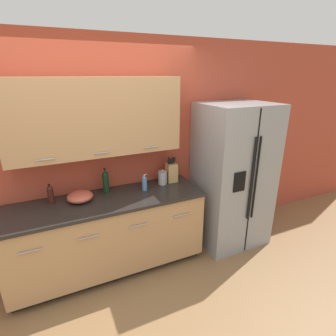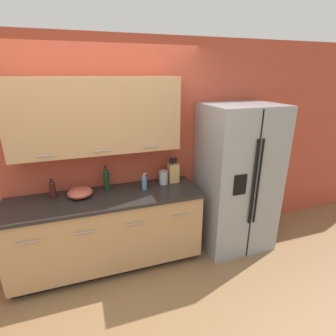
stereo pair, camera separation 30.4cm
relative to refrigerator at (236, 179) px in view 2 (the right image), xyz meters
The scene contains 10 objects.
ground_plane 2.08m from the refrigerator, 155.12° to the right, with size 14.00×14.00×0.00m, color olive.
wall_back 1.78m from the refrigerator, 167.96° to the left, with size 10.00×0.39×2.60m.
counter_unit 1.71m from the refrigerator, behind, with size 2.15×0.64×0.91m.
refrigerator is the anchor object (origin of this frame).
knife_block 0.82m from the refrigerator, 164.16° to the left, with size 0.13×0.12×0.33m.
wine_bottle 1.62m from the refrigerator, behind, with size 0.07×0.07×0.29m.
soap_dispenser 1.19m from the refrigerator, behind, with size 0.06×0.06×0.20m.
oil_bottle 2.19m from the refrigerator, behind, with size 0.06×0.06×0.21m.
steel_canister 0.94m from the refrigerator, 168.34° to the left, with size 0.11×0.11×0.18m.
mixing_bowl 1.91m from the refrigerator, behind, with size 0.27×0.27×0.11m.
Camera 2 is at (-0.14, -1.88, 2.19)m, focal length 28.00 mm.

